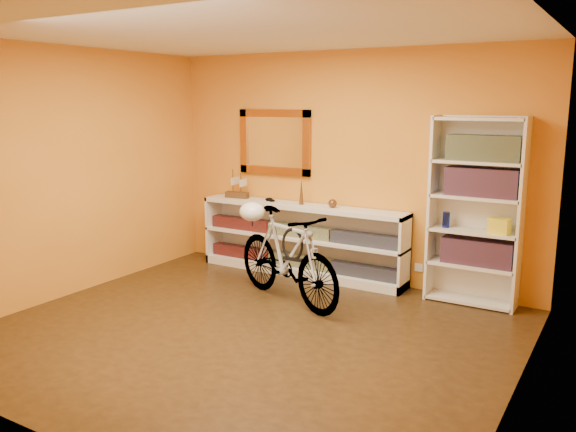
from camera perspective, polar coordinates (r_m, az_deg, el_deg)
The scene contains 24 objects.
floor at distance 5.37m, azimuth -3.92°, elevation -11.30°, with size 4.50×4.00×0.01m, color black.
ceiling at distance 5.00m, azimuth -4.33°, elevation 17.55°, with size 4.50×4.00×0.01m, color silver.
back_wall at distance 6.75m, azimuth 5.73°, elevation 4.76°, with size 4.50×0.01×2.60m, color orange.
left_wall at distance 6.57m, azimuth -20.47°, elevation 3.94°, with size 0.01×4.00×2.60m, color orange.
right_wall at distance 4.18m, azimuth 22.14°, elevation 0.05°, with size 0.01×4.00×2.60m, color orange.
gilt_mirror at distance 7.15m, azimuth -1.32°, elevation 7.17°, with size 0.98×0.06×0.78m, color #91551A.
wall_socket at distance 6.61m, azimuth 12.57°, elevation -4.89°, with size 0.09×0.01×0.09m, color silver.
console_unit at distance 6.96m, azimuth 1.25°, elevation -2.32°, with size 2.60×0.35×0.85m, color silver, non-canonical shape.
cd_row_lower at distance 7.00m, azimuth 1.16°, elevation -4.38°, with size 2.50×0.13×0.14m, color black.
cd_row_upper at distance 6.92m, azimuth 1.18°, elevation -1.47°, with size 2.50×0.13×0.14m, color navy.
model_ship at distance 7.34m, azimuth -4.98°, elevation 3.13°, with size 0.30×0.11×0.36m, color #3F2611, non-canonical shape.
toy_car at distance 7.09m, azimuth -1.75°, elevation 1.44°, with size 0.00×0.00×0.00m, color black.
bronze_ornament at distance 6.84m, azimuth 1.31°, elevation 2.42°, with size 0.05×0.05×0.31m, color brown.
decorative_orb at distance 6.67m, azimuth 4.34°, elevation 1.23°, with size 0.10×0.10×0.10m, color brown.
bookcase at distance 6.16m, azimuth 17.70°, elevation 0.37°, with size 0.90×0.30×1.90m, color silver, non-canonical shape.
book_row_a at distance 6.23m, azimuth 17.92°, elevation -3.33°, with size 0.70×0.22×0.26m, color maroon.
book_row_b at distance 6.10m, azimuth 18.32°, elevation 3.14°, with size 0.70×0.22×0.28m, color maroon.
book_row_c at distance 6.06m, azimuth 18.51°, elevation 6.28°, with size 0.70×0.22×0.25m, color #163F4F.
travel_mug at distance 6.22m, azimuth 15.09°, elevation -0.35°, with size 0.07×0.07×0.16m, color navy.
red_tin at distance 6.16m, azimuth 16.28°, elevation 6.15°, with size 0.14×0.14×0.18m, color maroon.
yellow_bag at distance 6.09m, azimuth 19.83°, elevation -0.92°, with size 0.20×0.13×0.15m, color yellow.
bicycle at distance 5.99m, azimuth -0.12°, elevation -3.93°, with size 1.65×0.43×0.97m, color silver.
helmet at distance 6.41m, azimuth -3.51°, elevation 0.43°, with size 0.28×0.27×0.21m, color white.
u_lock at distance 5.88m, azimuth 0.45°, elevation -2.76°, with size 0.25×0.25×0.03m, color black.
Camera 1 is at (2.86, -4.06, 2.04)m, focal length 36.65 mm.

